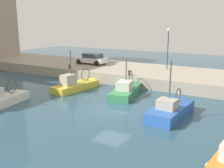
% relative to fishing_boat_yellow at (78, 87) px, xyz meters
% --- Properties ---
extents(water_surface, '(80.00, 80.00, 0.00)m').
position_rel_fishing_boat_yellow_xyz_m(water_surface, '(-3.84, -6.17, -0.15)').
color(water_surface, '#2D5166').
rests_on(water_surface, ground).
extents(quay_wall, '(9.00, 56.00, 1.20)m').
position_rel_fishing_boat_yellow_xyz_m(quay_wall, '(7.66, -6.17, 0.45)').
color(quay_wall, '#ADA08C').
rests_on(quay_wall, ground).
extents(fishing_boat_yellow, '(6.28, 2.59, 4.83)m').
position_rel_fishing_boat_yellow_xyz_m(fishing_boat_yellow, '(0.00, 0.00, 0.00)').
color(fishing_boat_yellow, gold).
rests_on(fishing_boat_yellow, ground).
extents(fishing_boat_green, '(6.74, 3.01, 4.08)m').
position_rel_fishing_boat_yellow_xyz_m(fishing_boat_green, '(0.92, -5.22, -0.02)').
color(fishing_boat_green, '#388951').
rests_on(fishing_boat_green, ground).
extents(fishing_boat_blue, '(5.91, 2.54, 5.06)m').
position_rel_fishing_boat_yellow_xyz_m(fishing_boat_blue, '(-2.75, -10.78, -0.05)').
color(fishing_boat_blue, '#2D60B7').
rests_on(fishing_boat_blue, ground).
extents(fishing_boat_white, '(6.75, 2.46, 4.14)m').
position_rel_fishing_boat_yellow_xyz_m(fishing_boat_white, '(-7.57, 2.22, -0.00)').
color(fishing_boat_white, white).
rests_on(fishing_boat_white, ground).
extents(parked_car_white, '(2.10, 4.28, 1.46)m').
position_rel_fishing_boat_yellow_xyz_m(parked_car_white, '(7.86, 3.55, 1.80)').
color(parked_car_white, silver).
rests_on(parked_car_white, quay_wall).
extents(mooring_bollard_mid, '(0.28, 0.28, 0.55)m').
position_rel_fishing_boat_yellow_xyz_m(mooring_bollard_mid, '(3.51, -4.17, 1.33)').
color(mooring_bollard_mid, '#2D2D33').
rests_on(mooring_bollard_mid, quay_wall).
extents(mooring_bollard_north, '(0.28, 0.28, 0.55)m').
position_rel_fishing_boat_yellow_xyz_m(mooring_bollard_north, '(3.51, 3.83, 1.33)').
color(mooring_bollard_north, '#2D2D33').
rests_on(mooring_bollard_north, quay_wall).
extents(quay_streetlamp, '(0.36, 0.36, 4.83)m').
position_rel_fishing_boat_yellow_xyz_m(quay_streetlamp, '(9.16, -6.43, 4.31)').
color(quay_streetlamp, '#38383D').
rests_on(quay_streetlamp, quay_wall).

